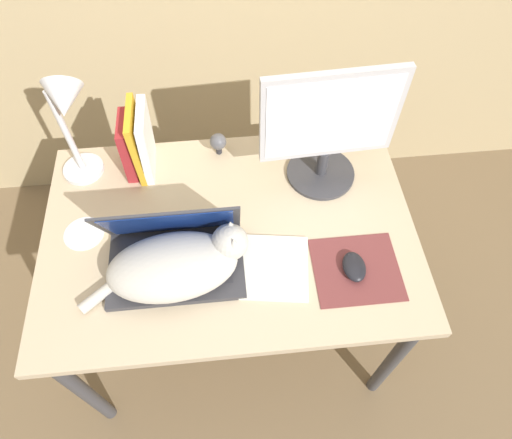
% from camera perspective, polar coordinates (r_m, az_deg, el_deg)
% --- Properties ---
extents(ground_plane, '(12.00, 12.00, 0.00)m').
position_cam_1_polar(ground_plane, '(1.89, -1.43, -22.95)').
color(ground_plane, brown).
extents(desk, '(1.12, 0.76, 0.70)m').
position_cam_1_polar(desk, '(1.44, -3.24, -2.97)').
color(desk, tan).
rests_on(desk, ground_plane).
extents(laptop, '(0.38, 0.24, 0.24)m').
position_cam_1_polar(laptop, '(1.29, -10.14, -4.07)').
color(laptop, '#2D2D33').
rests_on(laptop, desk).
extents(cat, '(0.47, 0.24, 0.14)m').
position_cam_1_polar(cat, '(1.25, -9.71, -5.50)').
color(cat, '#B2ADA3').
rests_on(cat, desk).
extents(external_monitor, '(0.40, 0.22, 0.40)m').
position_cam_1_polar(external_monitor, '(1.36, 9.07, 11.21)').
color(external_monitor, '#333338').
rests_on(external_monitor, desk).
extents(mousepad, '(0.24, 0.22, 0.00)m').
position_cam_1_polar(mousepad, '(1.33, 12.43, -6.09)').
color(mousepad, brown).
rests_on(mousepad, desk).
extents(computer_mouse, '(0.06, 0.10, 0.03)m').
position_cam_1_polar(computer_mouse, '(1.31, 12.16, -5.79)').
color(computer_mouse, black).
rests_on(computer_mouse, mousepad).
extents(book_row, '(0.09, 0.17, 0.24)m').
position_cam_1_polar(book_row, '(1.48, -14.60, 9.27)').
color(book_row, maroon).
rests_on(book_row, desk).
extents(desk_lamp, '(0.17, 0.17, 0.40)m').
position_cam_1_polar(desk_lamp, '(1.40, -22.51, 11.83)').
color(desk_lamp, silver).
rests_on(desk_lamp, desk).
extents(notepad, '(0.25, 0.24, 0.01)m').
position_cam_1_polar(notepad, '(1.30, 1.73, -5.96)').
color(notepad, silver).
rests_on(notepad, desk).
extents(webcam, '(0.06, 0.06, 0.08)m').
position_cam_1_polar(webcam, '(1.53, -4.76, 9.63)').
color(webcam, '#232328').
rests_on(webcam, desk).
extents(cd_disc, '(0.12, 0.12, 0.00)m').
position_cam_1_polar(cd_disc, '(1.45, -20.70, -1.65)').
color(cd_disc, silver).
rests_on(cd_disc, desk).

